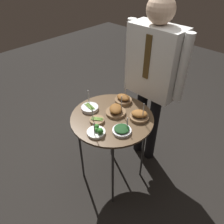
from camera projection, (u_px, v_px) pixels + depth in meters
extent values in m
plane|color=black|center=(112.00, 175.00, 2.26)|extent=(8.00, 8.00, 0.00)
cylinder|color=brown|center=(112.00, 118.00, 1.80)|extent=(0.68, 0.68, 0.02)
cylinder|color=#2D2D2D|center=(113.00, 176.00, 1.80)|extent=(0.02, 0.02, 0.75)
cylinder|color=#2D2D2D|center=(81.00, 150.00, 2.03)|extent=(0.02, 0.02, 0.75)
cylinder|color=#2D2D2D|center=(143.00, 149.00, 2.04)|extent=(0.02, 0.02, 0.75)
cylinder|color=#2D2D2D|center=(111.00, 129.00, 2.26)|extent=(0.02, 0.02, 0.75)
cylinder|color=brown|center=(116.00, 112.00, 1.82)|extent=(0.17, 0.17, 0.02)
ellipsoid|color=brown|center=(116.00, 109.00, 1.80)|extent=(0.17, 0.17, 0.05)
cylinder|color=#ADADB2|center=(122.00, 105.00, 1.77)|extent=(0.01, 0.01, 0.18)
cylinder|color=white|center=(96.00, 132.00, 1.62)|extent=(0.14, 0.14, 0.02)
sphere|color=#2D7028|center=(100.00, 131.00, 1.59)|extent=(0.05, 0.05, 0.05)
sphere|color=#2D7028|center=(97.00, 127.00, 1.63)|extent=(0.04, 0.04, 0.04)
sphere|color=#2D7028|center=(96.00, 130.00, 1.61)|extent=(0.03, 0.03, 0.03)
cylinder|color=#ADADB2|center=(94.00, 130.00, 1.56)|extent=(0.01, 0.01, 0.13)
cylinder|color=silver|center=(90.00, 108.00, 1.86)|extent=(0.15, 0.15, 0.03)
ellipsoid|color=olive|center=(91.00, 106.00, 1.86)|extent=(0.12, 0.03, 0.01)
ellipsoid|color=olive|center=(90.00, 106.00, 1.85)|extent=(0.12, 0.03, 0.01)
ellipsoid|color=olive|center=(89.00, 106.00, 1.85)|extent=(0.12, 0.03, 0.01)
ellipsoid|color=olive|center=(88.00, 107.00, 1.84)|extent=(0.12, 0.03, 0.01)
cylinder|color=#ADADB2|center=(89.00, 99.00, 1.85)|extent=(0.01, 0.01, 0.17)
cylinder|color=brown|center=(123.00, 101.00, 1.95)|extent=(0.15, 0.15, 0.03)
ellipsoid|color=brown|center=(123.00, 97.00, 1.93)|extent=(0.13, 0.10, 0.04)
cylinder|color=#ADADB2|center=(125.00, 91.00, 1.94)|extent=(0.01, 0.01, 0.17)
cylinder|color=brown|center=(139.00, 117.00, 1.77)|extent=(0.16, 0.16, 0.03)
ellipsoid|color=brown|center=(139.00, 114.00, 1.74)|extent=(0.16, 0.15, 0.04)
cylinder|color=#ADADB2|center=(143.00, 113.00, 1.69)|extent=(0.01, 0.01, 0.17)
cylinder|color=silver|center=(122.00, 131.00, 1.64)|extent=(0.15, 0.15, 0.02)
ellipsoid|color=#143816|center=(122.00, 129.00, 1.63)|extent=(0.12, 0.12, 0.02)
cylinder|color=#ADADB2|center=(127.00, 125.00, 1.61)|extent=(0.01, 0.01, 0.12)
cylinder|color=brown|center=(97.00, 120.00, 1.73)|extent=(0.12, 0.12, 0.02)
ellipsoid|color=#7AA847|center=(97.00, 120.00, 1.71)|extent=(0.09, 0.06, 0.01)
ellipsoid|color=#7AA847|center=(97.00, 119.00, 1.72)|extent=(0.09, 0.06, 0.01)
ellipsoid|color=#7AA847|center=(97.00, 118.00, 1.73)|extent=(0.09, 0.06, 0.01)
ellipsoid|color=#7AA847|center=(97.00, 118.00, 1.74)|extent=(0.09, 0.06, 0.01)
cylinder|color=#ADADB2|center=(93.00, 116.00, 1.69)|extent=(0.01, 0.01, 0.12)
cylinder|color=black|center=(140.00, 122.00, 2.31)|extent=(0.10, 0.10, 0.81)
cylinder|color=black|center=(153.00, 129.00, 2.23)|extent=(0.10, 0.10, 0.81)
cube|color=silver|center=(154.00, 62.00, 1.84)|extent=(0.45, 0.22, 0.60)
cube|color=#4C3819|center=(147.00, 58.00, 1.73)|extent=(0.05, 0.01, 0.36)
cylinder|color=silver|center=(130.00, 51.00, 1.97)|extent=(0.07, 0.07, 0.56)
cylinder|color=silver|center=(183.00, 69.00, 1.68)|extent=(0.07, 0.07, 0.56)
sphere|color=#D1AD8E|center=(161.00, 9.00, 1.59)|extent=(0.22, 0.22, 0.22)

